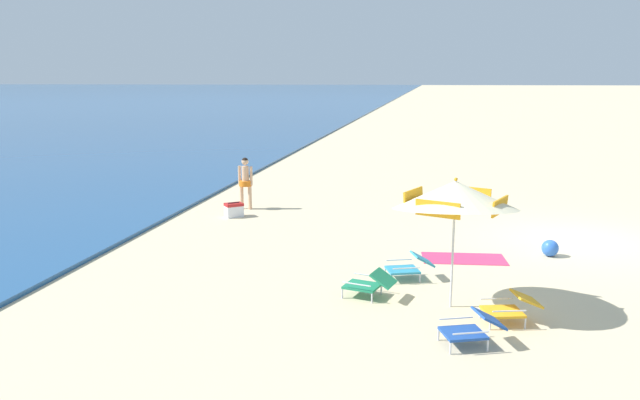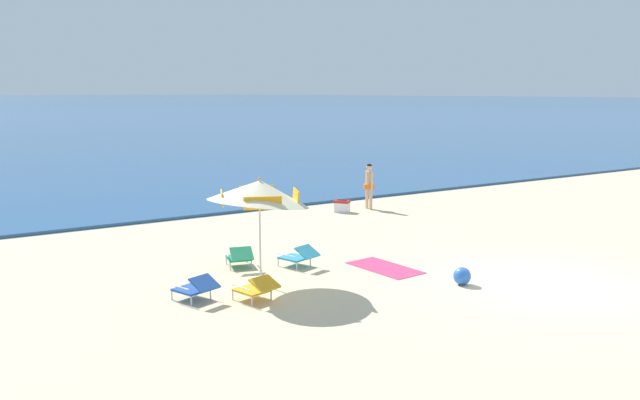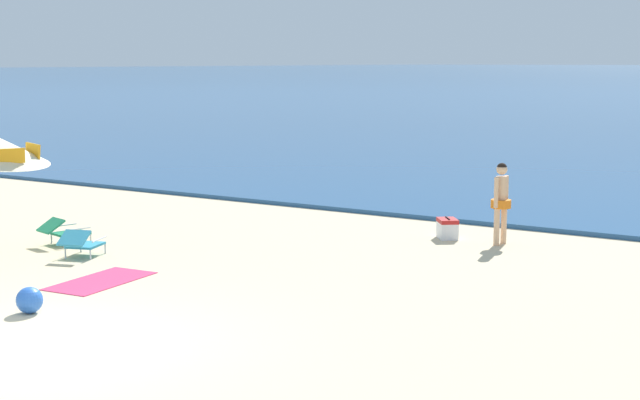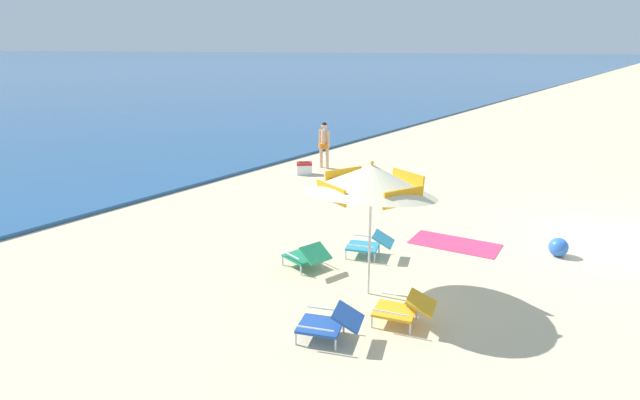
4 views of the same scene
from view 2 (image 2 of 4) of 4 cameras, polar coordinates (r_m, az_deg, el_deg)
ground_plane at (r=14.56m, az=19.23°, el=-7.00°), size 800.00×800.00×0.00m
beach_umbrella_striped_main at (r=13.32m, az=-5.37°, el=0.72°), size 2.45×2.42×2.35m
lounge_chair_under_umbrella at (r=12.84m, az=-10.89°, el=-7.56°), size 0.80×1.01×0.52m
lounge_chair_beside_umbrella at (r=12.64m, az=-5.63°, el=-7.70°), size 0.73×0.98×0.51m
lounge_chair_facing_sea at (r=15.02m, az=-7.09°, el=-4.96°), size 0.75×1.00×0.52m
lounge_chair_spare_folded at (r=14.98m, az=-1.88°, el=-4.92°), size 0.79×1.01×0.52m
person_standing_near_shore at (r=22.29m, az=4.34°, el=1.52°), size 0.39×0.47×1.58m
cooler_box at (r=21.77m, az=1.95°, el=-0.55°), size 0.58×0.61×0.43m
beach_ball at (r=13.99m, az=12.40°, el=-6.56°), size 0.37×0.37×0.37m
beach_towel at (r=15.04m, az=5.71°, el=-5.96°), size 1.05×1.87×0.01m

